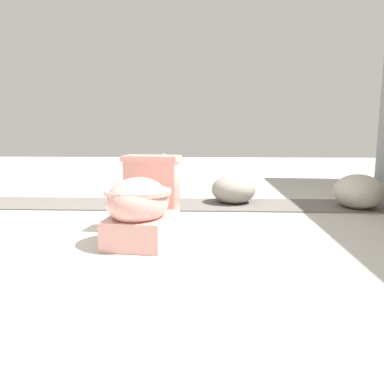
# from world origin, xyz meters

# --- Properties ---
(ground_plane) EXTENTS (14.00, 14.00, 0.00)m
(ground_plane) POSITION_xyz_m (0.00, 0.00, 0.00)
(ground_plane) COLOR #B7B2A8
(gravel_strip) EXTENTS (0.56, 8.00, 0.01)m
(gravel_strip) POSITION_xyz_m (-1.14, 0.50, 0.01)
(gravel_strip) COLOR #605B56
(gravel_strip) RESTS_ON ground
(toilet) EXTENTS (0.67, 0.45, 0.52)m
(toilet) POSITION_xyz_m (-0.07, 0.29, 0.22)
(toilet) COLOR #E09E93
(toilet) RESTS_ON ground
(boulder_near) EXTENTS (0.50, 0.45, 0.30)m
(boulder_near) POSITION_xyz_m (-1.05, 1.98, 0.15)
(boulder_near) COLOR #ADA899
(boulder_near) RESTS_ON ground
(boulder_far) EXTENTS (0.54, 0.54, 0.27)m
(boulder_far) POSITION_xyz_m (-1.23, 0.92, 0.13)
(boulder_far) COLOR gray
(boulder_far) RESTS_ON ground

